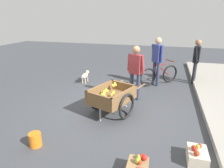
{
  "coord_description": "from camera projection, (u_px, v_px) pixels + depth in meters",
  "views": [
    {
      "loc": [
        4.59,
        1.28,
        2.39
      ],
      "look_at": [
        0.08,
        0.02,
        0.75
      ],
      "focal_mm": 31.67,
      "sensor_mm": 36.0,
      "label": 1
    }
  ],
  "objects": [
    {
      "name": "ground_plane",
      "position": [
        112.0,
        109.0,
        5.28
      ],
      "size": [
        24.0,
        24.0,
        0.0
      ],
      "primitive_type": "plane",
      "color": "#3D3F44"
    },
    {
      "name": "fruit_cart",
      "position": [
        112.0,
        98.0,
        4.93
      ],
      "size": [
        1.81,
        1.29,
        0.74
      ],
      "color": "brown",
      "rests_on": "ground"
    },
    {
      "name": "vendor_person",
      "position": [
        136.0,
        68.0,
        5.64
      ],
      "size": [
        0.31,
        0.52,
        1.59
      ],
      "color": "#333851",
      "rests_on": "ground"
    },
    {
      "name": "bicycle",
      "position": [
        159.0,
        75.0,
        7.09
      ],
      "size": [
        1.16,
        1.27,
        0.85
      ],
      "color": "black",
      "rests_on": "ground"
    },
    {
      "name": "cyclist_person",
      "position": [
        157.0,
        57.0,
        6.81
      ],
      "size": [
        0.41,
        0.43,
        1.69
      ],
      "color": "#333851",
      "rests_on": "ground"
    },
    {
      "name": "dog",
      "position": [
        85.0,
        75.0,
        7.33
      ],
      "size": [
        0.67,
        0.2,
        0.4
      ],
      "color": "beige",
      "rests_on": "ground"
    },
    {
      "name": "plastic_bucket",
      "position": [
        35.0,
        140.0,
        3.77
      ],
      "size": [
        0.23,
        0.23,
        0.27
      ],
      "primitive_type": "cylinder",
      "color": "orange",
      "rests_on": "ground"
    },
    {
      "name": "apple_crate",
      "position": [
        197.0,
        155.0,
        3.36
      ],
      "size": [
        0.44,
        0.32,
        0.31
      ],
      "color": "beige",
      "rests_on": "ground"
    },
    {
      "name": "bystander_person",
      "position": [
        196.0,
        58.0,
        7.03
      ],
      "size": [
        0.51,
        0.27,
        1.59
      ],
      "color": "black",
      "rests_on": "ground"
    }
  ]
}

